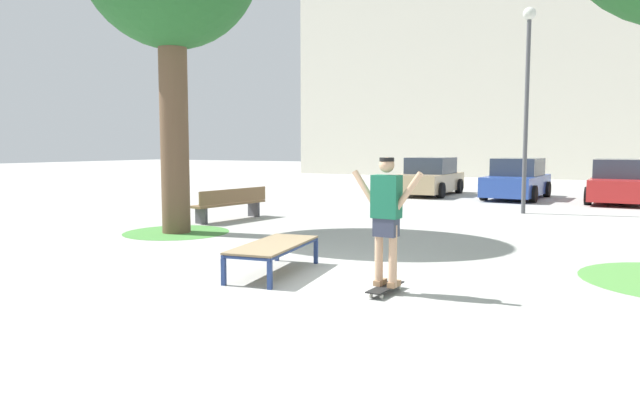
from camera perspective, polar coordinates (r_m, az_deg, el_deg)
ground_plane at (r=8.43m, az=-3.19°, el=-7.86°), size 120.00×120.00×0.00m
building_facade at (r=39.07m, az=26.34°, el=12.89°), size 39.31×4.00×14.91m
skate_box at (r=8.75m, az=-4.62°, el=-4.62°), size 1.04×1.99×0.46m
skateboard at (r=7.68m, az=6.51°, el=-8.62°), size 0.25×0.81×0.09m
skater at (r=7.50m, az=6.59°, el=-1.22°), size 1.00×0.30×1.69m
grass_patch_near_left at (r=13.35m, az=-14.03°, el=-3.12°), size 2.35×2.35×0.01m
car_tan at (r=23.50m, az=10.85°, el=2.19°), size 1.94×4.21×1.50m
car_blue at (r=22.60m, az=18.95°, el=1.88°), size 2.10×4.29×1.50m
car_red at (r=22.31m, az=27.53°, el=1.53°), size 2.00×4.24×1.50m
park_bench at (r=15.26m, az=-8.89°, el=-0.31°), size 0.78×2.44×0.83m
light_post at (r=17.66m, az=19.87°, el=11.17°), size 0.36×0.36×5.83m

